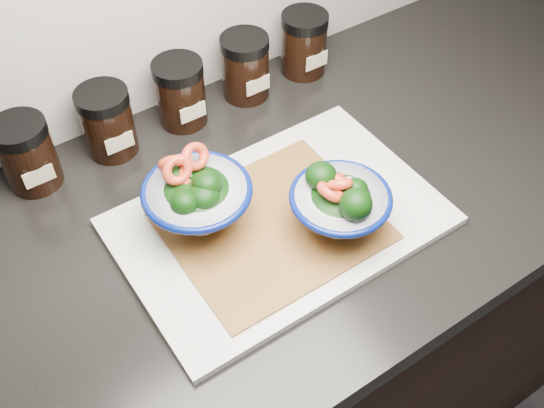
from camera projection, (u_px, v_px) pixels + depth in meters
cabinet at (260, 365)px, 1.28m from camera, size 3.43×0.58×0.86m
countertop at (256, 221)px, 0.95m from camera, size 3.50×0.60×0.04m
cutting_board at (279, 221)px, 0.91m from camera, size 0.45×0.30×0.01m
bamboo_mat at (272, 226)px, 0.90m from camera, size 0.28×0.24×0.00m
bowl_left at (197, 199)px, 0.86m from camera, size 0.15×0.15×0.12m
bowl_right at (340, 204)px, 0.86m from camera, size 0.14×0.14×0.10m
spice_jar_a at (27, 154)px, 0.93m from camera, size 0.08×0.08×0.11m
spice_jar_b at (107, 122)px, 0.98m from camera, size 0.08×0.08×0.11m
spice_jar_c at (181, 93)px, 1.03m from camera, size 0.08×0.08×0.11m
spice_jar_d at (245, 67)px, 1.07m from camera, size 0.08×0.08×0.11m
spice_jar_e at (304, 43)px, 1.12m from camera, size 0.08×0.08×0.11m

